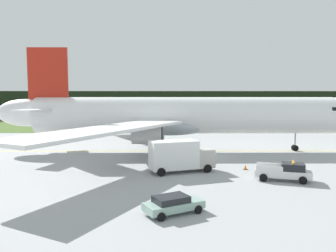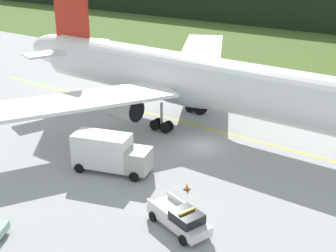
% 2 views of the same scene
% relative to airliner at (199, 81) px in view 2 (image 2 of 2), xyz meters
% --- Properties ---
extents(ground, '(320.00, 320.00, 0.00)m').
position_rel_airliner_xyz_m(ground, '(3.10, -4.46, -5.23)').
color(ground, '#A0A2A4').
extents(taxiway_centerline_main, '(70.22, 1.63, 0.01)m').
position_rel_airliner_xyz_m(taxiway_centerline_main, '(0.76, -0.01, -5.22)').
color(taxiway_centerline_main, yellow).
rests_on(taxiway_centerline_main, ground).
extents(airliner, '(54.01, 53.23, 15.33)m').
position_rel_airliner_xyz_m(airliner, '(0.00, 0.00, 0.00)').
color(airliner, white).
rests_on(airliner, ground).
extents(ops_pickup_truck, '(5.63, 3.49, 1.94)m').
position_rel_airliner_xyz_m(ops_pickup_truck, '(9.35, -17.77, -4.32)').
color(ops_pickup_truck, silver).
rests_on(ops_pickup_truck, ground).
extents(catering_truck, '(7.41, 4.39, 3.65)m').
position_rel_airliner_xyz_m(catering_truck, '(-0.82, -13.86, -3.39)').
color(catering_truck, '#B7B4AC').
rests_on(catering_truck, ground).
extents(apron_cone, '(0.46, 0.46, 0.58)m').
position_rel_airliner_xyz_m(apron_cone, '(6.73, -12.74, -4.95)').
color(apron_cone, black).
rests_on(apron_cone, ground).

